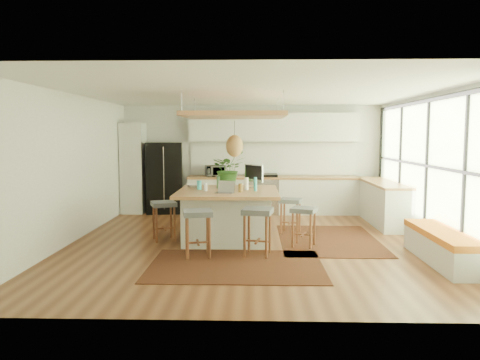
{
  "coord_description": "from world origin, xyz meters",
  "views": [
    {
      "loc": [
        0.06,
        -8.14,
        1.95
      ],
      "look_at": [
        -0.2,
        0.5,
        1.1
      ],
      "focal_mm": 34.16,
      "sensor_mm": 36.0,
      "label": 1
    }
  ],
  "objects_px": {
    "island_plant": "(229,172)",
    "laptop": "(224,187)",
    "stool_left_side": "(164,221)",
    "stool_near_right": "(257,234)",
    "monitor": "(254,174)",
    "stool_near_left": "(198,235)",
    "fridge": "(165,176)",
    "island": "(228,215)",
    "microwave": "(216,170)",
    "stool_right_front": "(304,227)",
    "stool_right_back": "(290,216)"
  },
  "relations": [
    {
      "from": "fridge",
      "to": "monitor",
      "type": "height_order",
      "value": "fridge"
    },
    {
      "from": "stool_right_front",
      "to": "monitor",
      "type": "height_order",
      "value": "monitor"
    },
    {
      "from": "island",
      "to": "island_plant",
      "type": "relative_size",
      "value": 2.58
    },
    {
      "from": "stool_near_left",
      "to": "monitor",
      "type": "xyz_separation_m",
      "value": [
        0.9,
        1.7,
        0.83
      ]
    },
    {
      "from": "stool_right_back",
      "to": "laptop",
      "type": "distance_m",
      "value": 1.76
    },
    {
      "from": "island",
      "to": "stool_near_right",
      "type": "xyz_separation_m",
      "value": [
        0.54,
        -1.16,
        -0.11
      ]
    },
    {
      "from": "stool_near_right",
      "to": "stool_right_front",
      "type": "height_order",
      "value": "stool_near_right"
    },
    {
      "from": "stool_left_side",
      "to": "island",
      "type": "bearing_deg",
      "value": 5.97
    },
    {
      "from": "microwave",
      "to": "stool_near_left",
      "type": "bearing_deg",
      "value": -103.21
    },
    {
      "from": "stool_near_right",
      "to": "monitor",
      "type": "height_order",
      "value": "monitor"
    },
    {
      "from": "stool_left_side",
      "to": "island_plant",
      "type": "bearing_deg",
      "value": 33.76
    },
    {
      "from": "stool_near_right",
      "to": "island",
      "type": "bearing_deg",
      "value": 114.97
    },
    {
      "from": "laptop",
      "to": "island",
      "type": "bearing_deg",
      "value": 102.16
    },
    {
      "from": "fridge",
      "to": "monitor",
      "type": "distance_m",
      "value": 3.36
    },
    {
      "from": "laptop",
      "to": "monitor",
      "type": "bearing_deg",
      "value": 76.88
    },
    {
      "from": "stool_near_left",
      "to": "laptop",
      "type": "relative_size",
      "value": 2.32
    },
    {
      "from": "stool_left_side",
      "to": "microwave",
      "type": "distance_m",
      "value": 3.17
    },
    {
      "from": "fridge",
      "to": "stool_left_side",
      "type": "relative_size",
      "value": 2.44
    },
    {
      "from": "fridge",
      "to": "island",
      "type": "xyz_separation_m",
      "value": [
        1.76,
        -2.92,
        -0.46
      ]
    },
    {
      "from": "stool_right_back",
      "to": "stool_right_front",
      "type": "bearing_deg",
      "value": -82.58
    },
    {
      "from": "monitor",
      "to": "island_plant",
      "type": "height_order",
      "value": "island_plant"
    },
    {
      "from": "stool_right_back",
      "to": "monitor",
      "type": "height_order",
      "value": "monitor"
    },
    {
      "from": "fridge",
      "to": "stool_right_back",
      "type": "distance_m",
      "value": 3.84
    },
    {
      "from": "stool_near_left",
      "to": "stool_right_front",
      "type": "distance_m",
      "value": 1.92
    },
    {
      "from": "stool_near_right",
      "to": "monitor",
      "type": "xyz_separation_m",
      "value": [
        -0.06,
        1.59,
        0.83
      ]
    },
    {
      "from": "fridge",
      "to": "island",
      "type": "distance_m",
      "value": 3.44
    },
    {
      "from": "monitor",
      "to": "microwave",
      "type": "bearing_deg",
      "value": 156.92
    },
    {
      "from": "island",
      "to": "microwave",
      "type": "height_order",
      "value": "microwave"
    },
    {
      "from": "stool_left_side",
      "to": "laptop",
      "type": "distance_m",
      "value": 1.39
    },
    {
      "from": "island",
      "to": "stool_near_left",
      "type": "distance_m",
      "value": 1.34
    },
    {
      "from": "microwave",
      "to": "stool_left_side",
      "type": "bearing_deg",
      "value": -117.38
    },
    {
      "from": "island",
      "to": "stool_near_left",
      "type": "bearing_deg",
      "value": -108.11
    },
    {
      "from": "stool_right_back",
      "to": "stool_near_left",
      "type": "bearing_deg",
      "value": -131.67
    },
    {
      "from": "island",
      "to": "stool_left_side",
      "type": "relative_size",
      "value": 2.55
    },
    {
      "from": "stool_left_side",
      "to": "island_plant",
      "type": "relative_size",
      "value": 1.01
    },
    {
      "from": "island",
      "to": "stool_near_right",
      "type": "height_order",
      "value": "island"
    },
    {
      "from": "fridge",
      "to": "laptop",
      "type": "bearing_deg",
      "value": -70.38
    },
    {
      "from": "stool_left_side",
      "to": "island_plant",
      "type": "distance_m",
      "value": 1.64
    },
    {
      "from": "laptop",
      "to": "stool_near_right",
      "type": "bearing_deg",
      "value": -33.09
    },
    {
      "from": "island_plant",
      "to": "laptop",
      "type": "bearing_deg",
      "value": -90.92
    },
    {
      "from": "island",
      "to": "stool_right_front",
      "type": "distance_m",
      "value": 1.46
    },
    {
      "from": "fridge",
      "to": "stool_right_front",
      "type": "height_order",
      "value": "fridge"
    },
    {
      "from": "stool_right_front",
      "to": "microwave",
      "type": "height_order",
      "value": "microwave"
    },
    {
      "from": "stool_near_left",
      "to": "laptop",
      "type": "distance_m",
      "value": 1.12
    },
    {
      "from": "stool_near_left",
      "to": "laptop",
      "type": "height_order",
      "value": "laptop"
    },
    {
      "from": "stool_near_left",
      "to": "stool_right_front",
      "type": "height_order",
      "value": "stool_near_left"
    },
    {
      "from": "stool_right_back",
      "to": "stool_left_side",
      "type": "distance_m",
      "value": 2.5
    },
    {
      "from": "stool_near_right",
      "to": "stool_near_left",
      "type": "bearing_deg",
      "value": -173.45
    },
    {
      "from": "monitor",
      "to": "microwave",
      "type": "height_order",
      "value": "monitor"
    },
    {
      "from": "monitor",
      "to": "stool_near_left",
      "type": "bearing_deg",
      "value": -72.12
    }
  ]
}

